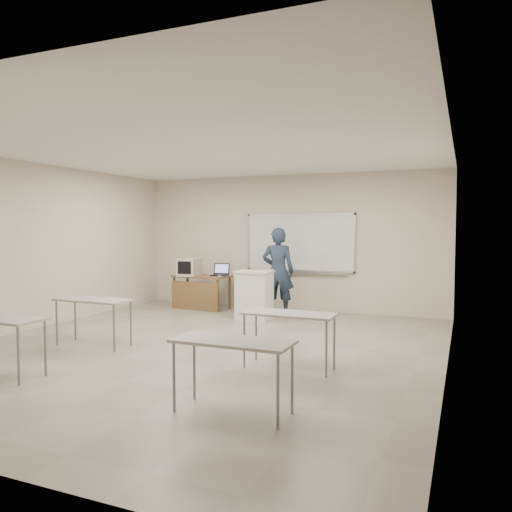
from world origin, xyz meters
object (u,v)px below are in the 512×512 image
at_px(whiteboard, 300,243).
at_px(mouse, 220,276).
at_px(keyboard, 263,270).
at_px(presenter, 278,272).
at_px(laptop, 221,273).
at_px(podium, 254,295).
at_px(crt_monitor, 189,267).
at_px(instructor_desk, 200,286).

xyz_separation_m(whiteboard, mouse, (-1.55, -0.87, -0.71)).
relative_size(keyboard, presenter, 0.24).
xyz_separation_m(whiteboard, laptop, (-1.70, -0.51, -0.67)).
distance_m(podium, presenter, 0.81).
xyz_separation_m(crt_monitor, mouse, (0.80, -0.08, -0.18)).
bearing_deg(crt_monitor, instructor_desk, 1.41).
xyz_separation_m(instructor_desk, podium, (1.63, -0.69, -0.03)).
xyz_separation_m(whiteboard, instructor_desk, (-2.10, -0.78, -0.96)).
bearing_deg(presenter, keyboard, 66.03).
bearing_deg(whiteboard, crt_monitor, -161.36).
xyz_separation_m(instructor_desk, crt_monitor, (-0.25, -0.02, 0.43)).
bearing_deg(keyboard, whiteboard, 62.43).
height_order(whiteboard, presenter, whiteboard).
bearing_deg(mouse, podium, -31.57).
relative_size(whiteboard, mouse, 26.07).
relative_size(whiteboard, crt_monitor, 5.15).
bearing_deg(podium, laptop, 142.73).
relative_size(instructor_desk, crt_monitor, 2.66).
relative_size(crt_monitor, keyboard, 1.11).
distance_m(crt_monitor, keyboard, 2.12).
bearing_deg(instructor_desk, whiteboard, 24.83).
distance_m(podium, keyboard, 0.52).
distance_m(instructor_desk, laptop, 0.56).
bearing_deg(podium, instructor_desk, 157.69).
xyz_separation_m(whiteboard, crt_monitor, (-2.35, -0.79, -0.53)).
relative_size(whiteboard, podium, 2.55).
xyz_separation_m(laptop, presenter, (1.50, -0.32, 0.11)).
height_order(laptop, keyboard, laptop).
relative_size(podium, laptop, 2.64).
bearing_deg(whiteboard, presenter, -103.62).
bearing_deg(presenter, mouse, -10.45).
bearing_deg(keyboard, crt_monitor, 149.06).
height_order(laptop, mouse, laptop).
distance_m(laptop, keyboard, 1.65).
bearing_deg(crt_monitor, podium, -21.92).
distance_m(whiteboard, presenter, 1.02).
height_order(instructor_desk, podium, podium).
relative_size(instructor_desk, presenter, 0.70).
distance_m(whiteboard, instructor_desk, 2.44).
bearing_deg(laptop, presenter, -22.03).
bearing_deg(crt_monitor, presenter, -3.23).
bearing_deg(laptop, crt_monitor, -166.31).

